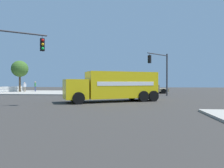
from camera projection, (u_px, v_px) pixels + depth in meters
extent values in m
plane|color=#33302D|center=(106.00, 100.00, 19.78)|extent=(100.00, 100.00, 0.00)
cube|color=#9E998E|center=(43.00, 92.00, 33.70)|extent=(11.82, 11.82, 0.14)
cube|color=yellow|center=(122.00, 85.00, 18.91)|extent=(5.07, 6.92, 2.40)
cube|color=yellow|center=(75.00, 89.00, 17.40)|extent=(3.00, 2.77, 1.70)
cube|color=black|center=(65.00, 85.00, 17.10)|extent=(1.84, 0.98, 0.88)
cube|color=#B2B2B7|center=(151.00, 98.00, 20.02)|extent=(2.15, 1.21, 0.21)
cube|color=white|center=(127.00, 84.00, 17.77)|extent=(2.47, 4.91, 0.36)
cube|color=white|center=(117.00, 83.00, 20.04)|extent=(2.47, 4.91, 0.36)
cylinder|color=black|center=(79.00, 98.00, 16.26)|extent=(0.70, 1.02, 1.00)
cylinder|color=black|center=(74.00, 96.00, 18.58)|extent=(0.70, 1.02, 1.00)
cylinder|color=black|center=(144.00, 96.00, 18.33)|extent=(0.70, 1.02, 1.00)
cylinder|color=black|center=(132.00, 95.00, 20.66)|extent=(0.70, 1.02, 1.00)
cylinder|color=black|center=(153.00, 96.00, 18.70)|extent=(0.70, 1.02, 1.00)
cylinder|color=black|center=(141.00, 95.00, 21.02)|extent=(0.70, 1.02, 1.00)
cylinder|color=#38383D|center=(167.00, 75.00, 26.34)|extent=(0.20, 0.20, 5.52)
cylinder|color=#38383D|center=(158.00, 54.00, 25.00)|extent=(3.03, 2.79, 0.12)
cylinder|color=#38383D|center=(150.00, 54.00, 23.91)|extent=(0.03, 0.03, 0.25)
cube|color=black|center=(150.00, 59.00, 23.92)|extent=(0.42, 0.42, 0.95)
sphere|color=red|center=(148.00, 57.00, 24.05)|extent=(0.20, 0.20, 0.20)
sphere|color=#EFA314|center=(148.00, 59.00, 24.05)|extent=(0.20, 0.20, 0.20)
sphere|color=#19CC4C|center=(148.00, 62.00, 24.06)|extent=(0.20, 0.20, 0.20)
cylinder|color=#38383D|center=(16.00, 32.00, 14.30)|extent=(2.66, 3.56, 0.12)
cylinder|color=#38383D|center=(42.00, 37.00, 15.21)|extent=(0.03, 0.03, 0.25)
cube|color=black|center=(42.00, 45.00, 15.22)|extent=(0.42, 0.42, 0.95)
sphere|color=red|center=(43.00, 40.00, 15.06)|extent=(0.20, 0.20, 0.20)
sphere|color=#EFA314|center=(43.00, 44.00, 15.06)|extent=(0.20, 0.20, 0.20)
sphere|color=#19CC4C|center=(43.00, 48.00, 15.07)|extent=(0.20, 0.20, 0.20)
cube|color=tan|center=(163.00, 90.00, 32.04)|extent=(2.11, 1.71, 0.50)
cube|color=tan|center=(153.00, 88.00, 32.03)|extent=(2.13, 1.91, 1.10)
cube|color=black|center=(153.00, 86.00, 32.03)|extent=(1.95, 1.62, 0.48)
cube|color=tan|center=(141.00, 90.00, 32.02)|extent=(2.17, 2.21, 0.55)
cylinder|color=black|center=(160.00, 91.00, 33.04)|extent=(0.33, 0.78, 0.76)
cylinder|color=black|center=(164.00, 91.00, 31.03)|extent=(0.33, 0.78, 0.76)
cylinder|color=black|center=(140.00, 91.00, 33.03)|extent=(0.33, 0.78, 0.76)
cylinder|color=black|center=(142.00, 91.00, 31.02)|extent=(0.33, 0.78, 0.76)
cube|color=navy|center=(82.00, 91.00, 30.44)|extent=(1.83, 4.31, 0.65)
cube|color=black|center=(81.00, 87.00, 30.45)|extent=(1.60, 2.42, 0.50)
cylinder|color=black|center=(93.00, 92.00, 31.19)|extent=(0.20, 0.62, 0.62)
cylinder|color=black|center=(90.00, 92.00, 29.36)|extent=(0.20, 0.62, 0.62)
cylinder|color=black|center=(75.00, 92.00, 31.52)|extent=(0.20, 0.62, 0.62)
cylinder|color=black|center=(71.00, 92.00, 29.69)|extent=(0.20, 0.62, 0.62)
cylinder|color=navy|center=(35.00, 89.00, 35.66)|extent=(0.14, 0.14, 0.88)
cylinder|color=navy|center=(35.00, 89.00, 35.49)|extent=(0.14, 0.14, 0.88)
cube|color=#3F8C4C|center=(35.00, 85.00, 35.57)|extent=(0.39, 0.30, 0.66)
sphere|color=tan|center=(35.00, 82.00, 35.56)|extent=(0.24, 0.24, 0.24)
cylinder|color=#3F8C4C|center=(36.00, 84.00, 35.78)|extent=(0.09, 0.09, 0.59)
cylinder|color=#3F8C4C|center=(35.00, 84.00, 35.35)|extent=(0.09, 0.09, 0.59)
cylinder|color=gray|center=(24.00, 89.00, 34.54)|extent=(0.14, 0.14, 0.81)
cylinder|color=gray|center=(25.00, 89.00, 34.63)|extent=(0.14, 0.14, 0.81)
cube|color=silver|center=(25.00, 85.00, 34.57)|extent=(0.38, 0.40, 0.60)
sphere|color=beige|center=(25.00, 83.00, 34.57)|extent=(0.22, 0.22, 0.22)
cylinder|color=silver|center=(23.00, 85.00, 34.46)|extent=(0.09, 0.09, 0.54)
cylinder|color=silver|center=(26.00, 85.00, 34.69)|extent=(0.09, 0.09, 0.54)
cube|color=white|center=(22.00, 88.00, 37.63)|extent=(0.08, 0.04, 0.95)
cube|color=white|center=(21.00, 88.00, 37.45)|extent=(0.08, 0.04, 0.95)
cube|color=white|center=(21.00, 88.00, 37.27)|extent=(0.08, 0.04, 0.95)
cube|color=white|center=(20.00, 88.00, 37.09)|extent=(0.08, 0.04, 0.95)
cube|color=white|center=(20.00, 88.00, 36.92)|extent=(0.08, 0.04, 0.95)
cube|color=white|center=(19.00, 89.00, 36.74)|extent=(0.08, 0.04, 0.95)
cube|color=white|center=(19.00, 89.00, 36.56)|extent=(0.08, 0.04, 0.95)
cube|color=white|center=(18.00, 89.00, 36.38)|extent=(0.08, 0.04, 0.95)
cube|color=white|center=(17.00, 89.00, 36.20)|extent=(0.08, 0.04, 0.95)
cube|color=white|center=(17.00, 89.00, 36.02)|extent=(0.08, 0.04, 0.95)
cube|color=white|center=(16.00, 89.00, 35.84)|extent=(0.08, 0.04, 0.95)
cube|color=white|center=(16.00, 89.00, 35.66)|extent=(0.08, 0.04, 0.95)
cube|color=white|center=(15.00, 89.00, 35.48)|extent=(0.08, 0.04, 0.95)
cube|color=white|center=(14.00, 89.00, 35.30)|extent=(0.08, 0.04, 0.95)
cube|color=white|center=(14.00, 89.00, 35.13)|extent=(0.08, 0.04, 0.95)
cube|color=white|center=(13.00, 89.00, 34.95)|extent=(0.08, 0.04, 0.95)
cube|color=white|center=(13.00, 89.00, 34.77)|extent=(0.08, 0.04, 0.95)
cube|color=white|center=(12.00, 89.00, 34.59)|extent=(0.08, 0.04, 0.95)
cube|color=white|center=(11.00, 89.00, 34.41)|extent=(0.08, 0.04, 0.95)
cube|color=white|center=(11.00, 89.00, 34.23)|extent=(0.08, 0.04, 0.95)
cube|color=white|center=(10.00, 89.00, 34.05)|extent=(0.08, 0.04, 0.95)
cube|color=white|center=(9.00, 89.00, 33.87)|extent=(0.08, 0.04, 0.95)
cube|color=white|center=(9.00, 89.00, 33.69)|extent=(0.08, 0.04, 0.95)
cube|color=white|center=(8.00, 89.00, 33.52)|extent=(0.08, 0.04, 0.95)
cube|color=white|center=(7.00, 89.00, 33.34)|extent=(0.08, 0.04, 0.95)
cube|color=white|center=(7.00, 89.00, 33.16)|extent=(0.08, 0.04, 0.95)
cube|color=white|center=(6.00, 89.00, 32.98)|extent=(0.08, 0.04, 0.95)
cube|color=white|center=(5.00, 89.00, 32.80)|extent=(0.08, 0.04, 0.95)
cube|color=white|center=(5.00, 89.00, 32.62)|extent=(0.08, 0.04, 0.95)
cube|color=white|center=(4.00, 89.00, 32.44)|extent=(0.08, 0.04, 0.95)
cube|color=white|center=(3.00, 89.00, 32.26)|extent=(0.08, 0.04, 0.95)
cube|color=white|center=(2.00, 89.00, 32.08)|extent=(0.08, 0.04, 0.95)
cube|color=white|center=(2.00, 90.00, 31.91)|extent=(0.08, 0.04, 0.95)
cube|color=white|center=(1.00, 90.00, 31.73)|extent=(0.08, 0.04, 0.95)
cube|color=white|center=(0.00, 90.00, 31.55)|extent=(0.08, 0.04, 0.95)
cube|color=white|center=(11.00, 88.00, 34.32)|extent=(6.76, 0.03, 0.07)
cube|color=white|center=(11.00, 90.00, 34.33)|extent=(6.76, 0.03, 0.07)
cylinder|color=brown|center=(20.00, 83.00, 34.77)|extent=(0.32, 0.32, 2.93)
sphere|color=#386023|center=(20.00, 69.00, 34.74)|extent=(2.82, 2.82, 2.82)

